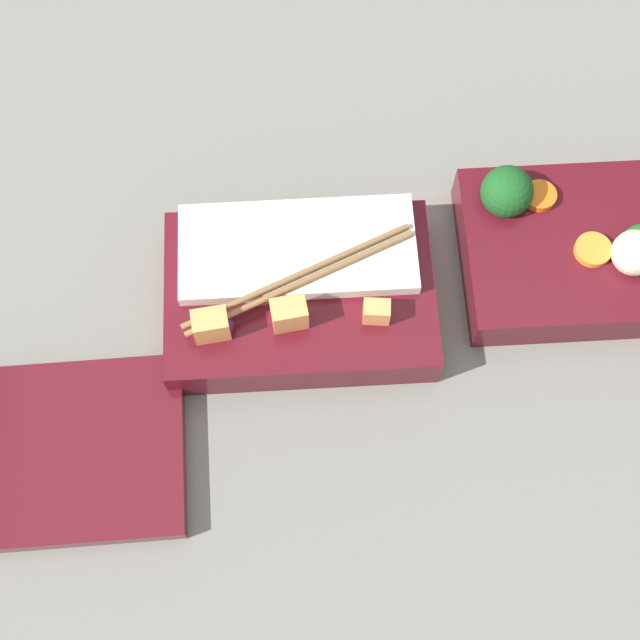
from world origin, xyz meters
TOP-DOWN VIEW (x-y plane):
  - ground_plane at (0.00, 0.00)m, footprint 3.00×3.00m
  - bento_tray_vegetable at (-0.13, -0.01)m, footprint 0.22×0.15m
  - bento_tray_rice at (0.12, 0.01)m, footprint 0.22×0.15m
  - bento_lid at (0.32, 0.14)m, footprint 0.22×0.15m

SIDE VIEW (x-z plane):
  - ground_plane at x=0.00m, z-range 0.00..0.00m
  - bento_lid at x=0.32m, z-range 0.00..0.02m
  - bento_tray_rice at x=0.12m, z-range -0.01..0.06m
  - bento_tray_vegetable at x=-0.13m, z-range -0.01..0.06m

